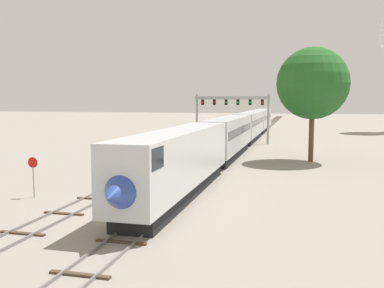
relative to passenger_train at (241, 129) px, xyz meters
The scene contains 7 objects.
ground_plane 37.70m from the passenger_train, 93.05° to the right, with size 400.00×400.00×0.00m, color gray.
track_main 22.58m from the passenger_train, 90.00° to the left, with size 2.60×200.00×0.16m.
track_near 6.53m from the passenger_train, 156.08° to the left, with size 2.60×160.00×0.16m.
passenger_train is the anchor object (origin of this frame).
signal_gantry 6.64m from the passenger_train, 112.75° to the left, with size 12.10×0.49×7.85m.
stop_sign 37.35m from the passenger_train, 105.53° to the right, with size 0.76×0.08×2.88m.
trackside_tree_left 17.00m from the passenger_train, 52.85° to the right, with size 8.00×8.00×12.74m.
Camera 1 is at (10.24, -24.56, 6.90)m, focal length 39.83 mm.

